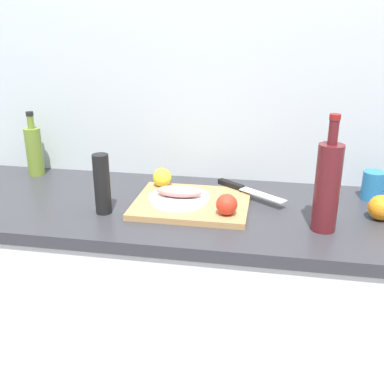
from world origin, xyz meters
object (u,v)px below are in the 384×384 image
at_px(lemon_0, 162,177).
at_px(olive_oil_bottle, 34,150).
at_px(cutting_board, 192,203).
at_px(coffee_mug_0, 374,185).
at_px(wine_bottle, 327,186).
at_px(chef_knife, 242,188).
at_px(pepper_mill, 102,184).
at_px(white_plate, 179,198).
at_px(fish_fillet, 179,191).
at_px(orange_0, 381,207).

xyz_separation_m(lemon_0, olive_oil_bottle, (-0.55, 0.10, 0.05)).
height_order(cutting_board, coffee_mug_0, coffee_mug_0).
bearing_deg(wine_bottle, cutting_board, 165.21).
height_order(chef_knife, pepper_mill, pepper_mill).
xyz_separation_m(white_plate, coffee_mug_0, (0.65, 0.18, 0.02)).
height_order(fish_fillet, olive_oil_bottle, olive_oil_bottle).
height_order(olive_oil_bottle, wine_bottle, wine_bottle).
relative_size(fish_fillet, olive_oil_bottle, 0.61).
bearing_deg(pepper_mill, wine_bottle, -0.29).
bearing_deg(cutting_board, white_plate, -167.54).
distance_m(coffee_mug_0, orange_0, 0.18).
bearing_deg(chef_knife, white_plate, -110.73).
height_order(white_plate, wine_bottle, wine_bottle).
bearing_deg(fish_fillet, cutting_board, 12.46).
relative_size(lemon_0, wine_bottle, 0.19).
xyz_separation_m(lemon_0, wine_bottle, (0.55, -0.23, 0.09)).
xyz_separation_m(cutting_board, fish_fillet, (-0.04, -0.01, 0.04)).
relative_size(cutting_board, pepper_mill, 1.93).
xyz_separation_m(white_plate, lemon_0, (-0.09, 0.13, 0.03)).
height_order(white_plate, orange_0, orange_0).
distance_m(cutting_board, lemon_0, 0.18).
relative_size(chef_knife, pepper_mill, 1.27).
height_order(lemon_0, olive_oil_bottle, olive_oil_bottle).
distance_m(coffee_mug_0, pepper_mill, 0.93).
bearing_deg(pepper_mill, chef_knife, 28.01).
height_order(white_plate, pepper_mill, pepper_mill).
relative_size(coffee_mug_0, pepper_mill, 0.58).
bearing_deg(fish_fillet, coffee_mug_0, 15.53).
relative_size(lemon_0, pepper_mill, 0.34).
xyz_separation_m(lemon_0, coffee_mug_0, (0.74, 0.06, -0.00)).
bearing_deg(fish_fillet, orange_0, 0.66).
bearing_deg(coffee_mug_0, orange_0, -92.69).
bearing_deg(white_plate, wine_bottle, -12.37).
xyz_separation_m(olive_oil_bottle, coffee_mug_0, (1.29, -0.04, -0.05)).
bearing_deg(fish_fillet, wine_bottle, -12.37).
height_order(white_plate, lemon_0, lemon_0).
bearing_deg(lemon_0, fish_fillet, -54.91).
bearing_deg(orange_0, coffee_mug_0, 87.31).
bearing_deg(wine_bottle, pepper_mill, 179.71).
bearing_deg(white_plate, pepper_mill, -156.96).
xyz_separation_m(wine_bottle, coffee_mug_0, (0.19, 0.28, -0.09)).
relative_size(white_plate, olive_oil_bottle, 0.81).
xyz_separation_m(orange_0, pepper_mill, (-0.88, -0.11, 0.06)).
bearing_deg(wine_bottle, white_plate, 167.63).
xyz_separation_m(chef_knife, coffee_mug_0, (0.45, 0.05, 0.02)).
bearing_deg(wine_bottle, coffee_mug_0, 55.95).
bearing_deg(coffee_mug_0, wine_bottle, -124.05).
xyz_separation_m(fish_fillet, orange_0, (0.65, 0.01, -0.01)).
height_order(cutting_board, fish_fillet, fish_fillet).
bearing_deg(chef_knife, coffee_mug_0, 42.40).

